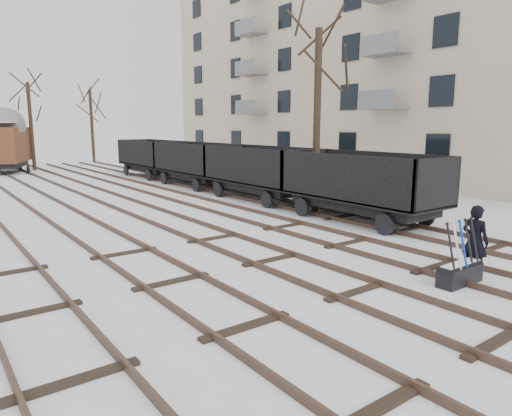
{
  "coord_description": "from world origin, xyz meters",
  "views": [
    {
      "loc": [
        -7.47,
        -6.32,
        3.61
      ],
      "look_at": [
        0.49,
        4.4,
        1.2
      ],
      "focal_mm": 32.0,
      "sensor_mm": 36.0,
      "label": 1
    }
  ],
  "objects_px": {
    "box_van_wagon": "(6,144)",
    "worker": "(475,241)",
    "ground_frame": "(460,272)",
    "freight_wagon_a": "(361,195)"
  },
  "relations": [
    {
      "from": "worker",
      "to": "box_van_wagon",
      "type": "bearing_deg",
      "value": 7.18
    },
    {
      "from": "worker",
      "to": "box_van_wagon",
      "type": "relative_size",
      "value": 0.31
    },
    {
      "from": "box_van_wagon",
      "to": "worker",
      "type": "bearing_deg",
      "value": -59.36
    },
    {
      "from": "worker",
      "to": "ground_frame",
      "type": "bearing_deg",
      "value": 96.65
    },
    {
      "from": "freight_wagon_a",
      "to": "box_van_wagon",
      "type": "xyz_separation_m",
      "value": [
        -7.86,
        28.42,
        1.27
      ]
    },
    {
      "from": "ground_frame",
      "to": "worker",
      "type": "relative_size",
      "value": 0.84
    },
    {
      "from": "worker",
      "to": "freight_wagon_a",
      "type": "relative_size",
      "value": 0.28
    },
    {
      "from": "ground_frame",
      "to": "worker",
      "type": "bearing_deg",
      "value": 7.79
    },
    {
      "from": "ground_frame",
      "to": "box_van_wagon",
      "type": "relative_size",
      "value": 0.26
    },
    {
      "from": "worker",
      "to": "freight_wagon_a",
      "type": "xyz_separation_m",
      "value": [
        2.94,
        6.04,
        0.11
      ]
    }
  ]
}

